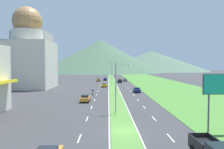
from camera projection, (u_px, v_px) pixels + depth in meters
ground_plane at (123, 131)px, 26.36m from camera, size 600.00×600.00×0.00m
grass_median at (113, 85)px, 86.29m from camera, size 3.20×240.00×0.06m
grass_verge_right at (163, 85)px, 86.67m from camera, size 24.00×240.00×0.06m
lane_dash_left_2 at (79, 138)px, 23.66m from camera, size 0.16×2.80×0.01m
lane_dash_left_3 at (87, 119)px, 32.34m from camera, size 0.16×2.80×0.01m
lane_dash_left_4 at (92, 107)px, 41.03m from camera, size 0.16×2.80×0.01m
lane_dash_left_5 at (94, 100)px, 49.71m from camera, size 0.16×2.80×0.01m
lane_dash_left_6 at (96, 95)px, 58.40m from camera, size 0.16×2.80×0.01m
lane_dash_left_7 at (98, 91)px, 67.08m from camera, size 0.16×2.80×0.01m
lane_dash_left_8 at (99, 88)px, 75.76m from camera, size 0.16×2.80×0.01m
lane_dash_left_9 at (100, 86)px, 84.45m from camera, size 0.16×2.80×0.01m
lane_dash_left_10 at (101, 84)px, 93.13m from camera, size 0.16×2.80×0.01m
lane_dash_left_11 at (101, 82)px, 101.82m from camera, size 0.16×2.80×0.01m
lane_dash_right_2 at (171, 138)px, 23.85m from camera, size 0.16×2.80×0.01m
lane_dash_right_3 at (154, 118)px, 32.53m from camera, size 0.16×2.80×0.01m
lane_dash_right_4 at (144, 107)px, 41.21m from camera, size 0.16×2.80×0.01m
lane_dash_right_5 at (138, 100)px, 49.90m from camera, size 0.16×2.80×0.01m
lane_dash_right_6 at (134, 95)px, 58.58m from camera, size 0.16×2.80×0.01m
lane_dash_right_7 at (130, 91)px, 67.27m from camera, size 0.16×2.80×0.01m
lane_dash_right_8 at (128, 88)px, 75.95m from camera, size 0.16×2.80×0.01m
lane_dash_right_9 at (126, 86)px, 84.63m from camera, size 0.16×2.80×0.01m
lane_dash_right_10 at (124, 84)px, 93.32m from camera, size 0.16×2.80×0.01m
lane_dash_right_11 at (123, 82)px, 102.00m from camera, size 0.16×2.80×0.01m
edge_line_median_left at (108, 85)px, 86.26m from camera, size 0.16×240.00×0.01m
edge_line_median_right at (117, 85)px, 86.33m from camera, size 0.16×240.00×0.01m
domed_building at (28, 55)px, 75.74m from camera, size 17.03×17.03×28.73m
midrise_colored at (33, 58)px, 96.26m from camera, size 14.60×14.60×22.60m
hill_far_left at (81, 64)px, 299.86m from camera, size 142.47×142.47×20.87m
hill_far_center at (100, 56)px, 248.66m from camera, size 141.75×141.75×37.48m
hill_far_right at (152, 61)px, 301.43m from camera, size 154.65×154.65×28.00m
street_lamp_near at (118, 85)px, 35.49m from camera, size 2.76×0.39×8.38m
street_lamp_mid at (115, 76)px, 59.03m from camera, size 2.87×0.29×9.12m
street_lamp_far at (113, 72)px, 82.56m from camera, size 3.22×0.43×9.50m
billboard_roadside at (222, 88)px, 25.44m from camera, size 4.69×0.28×7.11m
car_0 at (125, 80)px, 108.34m from camera, size 1.92×4.07×1.39m
car_1 at (105, 79)px, 114.62m from camera, size 1.91×4.76×1.37m
car_2 at (137, 90)px, 63.81m from camera, size 1.85×4.25×1.48m
car_3 at (98, 80)px, 108.66m from camera, size 2.03×4.76×1.43m
car_4 at (120, 81)px, 99.62m from camera, size 2.02×4.22×1.62m
car_5 at (85, 98)px, 47.50m from camera, size 2.00×4.45×1.58m
car_7 at (104, 85)px, 80.06m from camera, size 1.99×4.58×1.33m
motorcycle_rider at (93, 92)px, 58.67m from camera, size 0.36×2.00×1.80m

